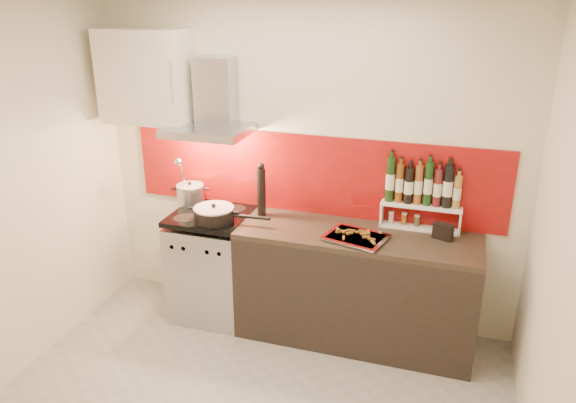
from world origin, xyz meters
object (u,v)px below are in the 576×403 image
(range_stove, at_px, (213,266))
(pepper_mill, at_px, (261,190))
(stock_pot, at_px, (190,194))
(counter, at_px, (356,287))
(baking_tray, at_px, (356,237))
(saute_pan, at_px, (215,214))

(range_stove, bearing_deg, pepper_mill, 16.27)
(stock_pot, xyz_separation_m, pepper_mill, (0.64, -0.03, 0.12))
(counter, height_order, stock_pot, stock_pot)
(baking_tray, bearing_deg, saute_pan, -178.88)
(stock_pot, height_order, pepper_mill, pepper_mill)
(range_stove, xyz_separation_m, baking_tray, (1.20, -0.10, 0.47))
(stock_pot, bearing_deg, baking_tray, -9.56)
(range_stove, relative_size, baking_tray, 1.83)
(saute_pan, height_order, pepper_mill, pepper_mill)
(pepper_mill, height_order, baking_tray, pepper_mill)
(counter, bearing_deg, stock_pot, 174.36)
(saute_pan, xyz_separation_m, pepper_mill, (0.30, 0.23, 0.15))
(saute_pan, distance_m, pepper_mill, 0.41)
(saute_pan, relative_size, baking_tray, 1.23)
(counter, xyz_separation_m, baking_tray, (0.00, -0.10, 0.47))
(counter, height_order, saute_pan, saute_pan)
(saute_pan, distance_m, baking_tray, 1.10)
(stock_pot, bearing_deg, counter, -5.64)
(baking_tray, bearing_deg, stock_pot, 170.44)
(counter, relative_size, baking_tray, 3.63)
(pepper_mill, bearing_deg, range_stove, -163.73)
(pepper_mill, distance_m, baking_tray, 0.85)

